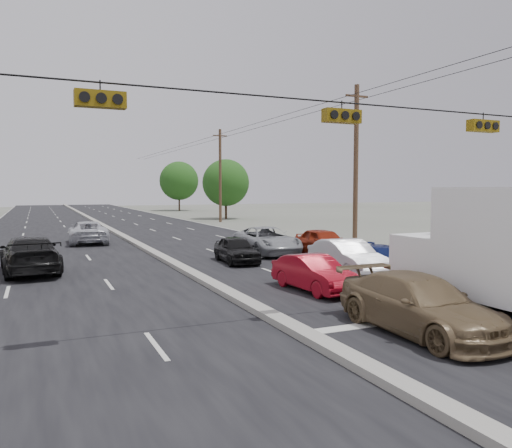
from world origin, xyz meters
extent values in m
plane|color=#606356|center=(0.00, 0.00, 0.00)|extent=(200.00, 200.00, 0.00)
cube|color=black|center=(0.00, 30.00, 0.00)|extent=(20.00, 160.00, 0.02)
cube|color=gray|center=(0.00, 30.00, 0.10)|extent=(0.50, 160.00, 0.20)
cylinder|color=#422D1E|center=(12.50, 15.00, 5.00)|extent=(0.30, 0.30, 10.00)
cube|color=#422D1E|center=(12.50, 15.00, 9.30)|extent=(1.60, 0.12, 0.12)
cylinder|color=#422D1E|center=(12.50, 40.00, 5.00)|extent=(0.30, 0.30, 10.00)
cube|color=#422D1E|center=(12.50, 40.00, 9.30)|extent=(1.60, 0.12, 0.12)
cylinder|color=black|center=(0.00, 0.00, 5.80)|extent=(25.00, 0.04, 0.04)
cube|color=#72590C|center=(-4.50, 0.00, 5.45)|extent=(1.05, 0.30, 0.35)
cube|color=#72590C|center=(1.50, 0.00, 5.45)|extent=(1.05, 0.30, 0.35)
cube|color=#72590C|center=(6.50, 0.00, 5.45)|extent=(1.05, 0.30, 0.35)
cylinder|color=#382619|center=(15.00, 45.00, 1.26)|extent=(0.28, 0.28, 2.52)
sphere|color=#225015|center=(15.00, 45.00, 4.34)|extent=(5.60, 5.60, 5.60)
cylinder|color=#382619|center=(16.00, 70.00, 1.44)|extent=(0.28, 0.28, 2.88)
sphere|color=#225015|center=(16.00, 70.00, 4.96)|extent=(6.40, 6.40, 6.40)
cube|color=white|center=(5.33, 0.33, 1.27)|extent=(2.46, 1.95, 1.83)
cylinder|color=black|center=(4.26, 0.06, 0.46)|extent=(0.31, 0.92, 0.92)
cylinder|color=black|center=(6.40, 0.08, 0.46)|extent=(0.31, 0.92, 0.92)
imported|color=brown|center=(2.78, -1.60, 0.71)|extent=(2.03, 4.92, 1.42)
imported|color=maroon|center=(3.00, 3.87, 0.62)|extent=(1.58, 3.87, 1.25)
imported|color=black|center=(3.00, 11.24, 0.64)|extent=(1.77, 3.86, 1.28)
imported|color=white|center=(5.87, 6.08, 0.73)|extent=(1.84, 4.52, 1.46)
imported|color=#95999C|center=(5.74, 13.61, 0.74)|extent=(2.66, 5.39, 1.47)
imported|color=#101B52|center=(7.20, 5.36, 0.61)|extent=(2.00, 4.33, 1.23)
imported|color=maroon|center=(8.15, 11.64, 0.73)|extent=(1.83, 4.32, 1.46)
imported|color=black|center=(-6.11, 12.01, 0.79)|extent=(2.66, 5.62, 1.58)
imported|color=silver|center=(-2.73, 23.30, 0.73)|extent=(2.68, 5.34, 1.45)
camera|label=1|loc=(-5.80, -11.04, 3.57)|focal=35.00mm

